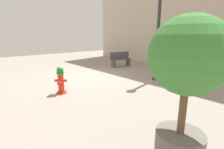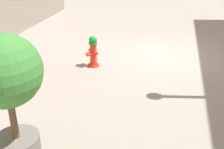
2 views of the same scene
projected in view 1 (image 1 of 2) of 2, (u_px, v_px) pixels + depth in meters
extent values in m
plane|color=gray|center=(87.00, 77.00, 8.08)|extent=(23.40, 23.40, 0.00)
cylinder|color=red|center=(62.00, 92.00, 5.85)|extent=(0.35, 0.35, 0.05)
cylinder|color=red|center=(61.00, 83.00, 5.76)|extent=(0.21, 0.21, 0.66)
cylinder|color=#198C33|center=(60.00, 73.00, 5.68)|extent=(0.26, 0.26, 0.06)
sphere|color=#198C33|center=(60.00, 70.00, 5.66)|extent=(0.24, 0.24, 0.24)
cylinder|color=red|center=(65.00, 81.00, 5.74)|extent=(0.16, 0.16, 0.09)
cylinder|color=red|center=(57.00, 81.00, 5.75)|extent=(0.16, 0.16, 0.09)
cylinder|color=red|center=(59.00, 83.00, 5.60)|extent=(0.18, 0.18, 0.12)
cube|color=#4C4C51|center=(128.00, 62.00, 11.13)|extent=(0.18, 0.41, 0.45)
cube|color=#4C4C51|center=(113.00, 64.00, 10.57)|extent=(0.18, 0.41, 0.45)
cube|color=#4C4C51|center=(121.00, 59.00, 10.79)|extent=(1.51, 0.71, 0.06)
cube|color=#4C4C51|center=(120.00, 55.00, 10.89)|extent=(1.43, 0.34, 0.44)
cylinder|color=slate|center=(179.00, 148.00, 2.57)|extent=(0.74, 0.74, 0.55)
cylinder|color=brown|center=(183.00, 107.00, 2.41)|extent=(0.11, 0.11, 0.84)
sphere|color=#3D8438|center=(189.00, 56.00, 2.23)|extent=(1.12, 1.12, 1.12)
cylinder|color=#2D2D33|center=(155.00, 78.00, 7.60)|extent=(0.28, 0.28, 0.12)
cylinder|color=#2D2D33|center=(158.00, 36.00, 7.16)|extent=(0.14, 0.14, 3.70)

